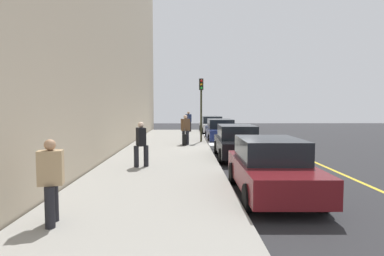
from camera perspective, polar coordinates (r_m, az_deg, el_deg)
name	(u,v)px	position (r m, az deg, el deg)	size (l,w,h in m)	color
ground_plane	(231,153)	(16.08, 7.16, -4.56)	(56.00, 56.00, 0.00)	#28282B
sidewalk	(166,152)	(15.95, -4.69, -4.35)	(28.00, 4.60, 0.15)	gray
building_facade	(110,2)	(16.99, -14.84, 21.39)	(32.00, 0.80, 15.00)	tan
lane_stripe_centre	(293,153)	(16.83, 18.04, -4.34)	(28.00, 0.14, 0.01)	gold
snow_bank_curb	(210,141)	(20.75, 3.38, -2.31)	(7.01, 0.56, 0.22)	white
parked_car_white	(212,125)	(27.45, 3.59, 0.59)	(4.84, 2.00, 1.51)	black
parked_car_navy	(220,130)	(21.15, 5.21, -0.43)	(4.74, 1.90, 1.51)	black
parked_car_black	(237,142)	(14.49, 8.22, -2.49)	(4.42, 1.96, 1.51)	black
parked_car_maroon	(271,167)	(8.69, 14.21, -6.91)	(4.26, 1.95, 1.51)	black
pedestrian_black_coat	(141,143)	(11.64, -9.29, -2.71)	(0.52, 0.52, 1.66)	black
pedestrian_brown_coat	(185,129)	(18.25, -1.20, -0.13)	(0.51, 0.55, 1.73)	black
pedestrian_tan_coat	(51,179)	(6.48, -24.36, -8.54)	(0.53, 0.49, 1.62)	black
pedestrian_navy_coat	(188,121)	(27.57, -0.66, 1.30)	(0.56, 0.54, 1.77)	black
traffic_light_pole	(201,99)	(19.66, 1.69, 5.35)	(0.35, 0.26, 3.96)	#2D2D19
rolling_suitcase	(184,140)	(17.81, -1.39, -2.18)	(0.34, 0.22, 0.99)	black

